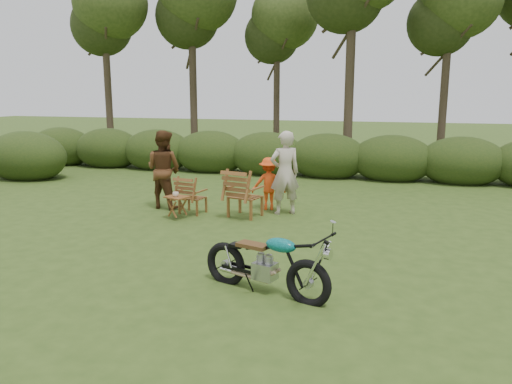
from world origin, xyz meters
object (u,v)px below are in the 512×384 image
(lawn_chair_right, at_px, (245,216))
(motorcycle, at_px, (265,292))
(child, at_px, (269,209))
(adult_a, at_px, (284,214))
(adult_b, at_px, (165,208))
(lawn_chair_left, at_px, (193,213))
(cup, at_px, (176,194))
(side_table, at_px, (177,208))

(lawn_chair_right, bearing_deg, motorcycle, 124.72)
(child, bearing_deg, motorcycle, 87.61)
(adult_a, bearing_deg, adult_b, -26.60)
(lawn_chair_left, xyz_separation_m, child, (1.54, 0.83, 0.00))
(adult_b, bearing_deg, adult_a, -164.85)
(cup, bearing_deg, adult_a, 27.87)
(side_table, distance_m, adult_a, 2.37)
(lawn_chair_left, relative_size, adult_a, 0.46)
(adult_a, bearing_deg, side_table, -3.40)
(adult_a, relative_size, child, 1.53)
(adult_a, bearing_deg, lawn_chair_right, 2.02)
(adult_b, distance_m, child, 2.44)
(lawn_chair_right, xyz_separation_m, side_table, (-1.33, -0.60, 0.25))
(adult_b, bearing_deg, motorcycle, 141.59)
(motorcycle, xyz_separation_m, lawn_chair_left, (-2.74, 3.87, 0.00))
(lawn_chair_right, distance_m, side_table, 1.48)
(motorcycle, relative_size, adult_b, 1.02)
(cup, distance_m, adult_a, 2.45)
(side_table, relative_size, adult_b, 0.27)
(child, bearing_deg, cup, 23.61)
(lawn_chair_right, distance_m, adult_a, 0.90)
(adult_b, xyz_separation_m, child, (2.39, 0.51, 0.00))
(lawn_chair_right, height_order, lawn_chair_left, lawn_chair_right)
(lawn_chair_left, bearing_deg, adult_b, -11.89)
(adult_a, distance_m, child, 0.54)
(lawn_chair_left, distance_m, cup, 0.81)
(lawn_chair_right, bearing_deg, adult_a, -133.76)
(lawn_chair_right, bearing_deg, cup, 38.30)
(side_table, xyz_separation_m, adult_b, (-0.74, 0.88, -0.25))
(side_table, height_order, child, child)
(side_table, height_order, adult_a, adult_a)
(cup, xyz_separation_m, adult_a, (2.11, 1.12, -0.54))
(side_table, bearing_deg, lawn_chair_left, 78.19)
(child, bearing_deg, lawn_chair_left, 11.75)
(motorcycle, relative_size, cup, 14.70)
(adult_a, height_order, adult_b, adult_a)
(lawn_chair_right, xyz_separation_m, adult_b, (-2.07, 0.28, 0.00))
(lawn_chair_left, bearing_deg, child, -142.55)
(cup, xyz_separation_m, child, (1.67, 1.42, -0.54))
(side_table, distance_m, child, 2.17)
(lawn_chair_left, xyz_separation_m, cup, (-0.13, -0.58, 0.54))
(lawn_chair_right, relative_size, adult_b, 0.58)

